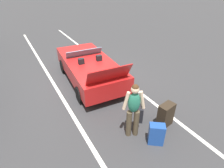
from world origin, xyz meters
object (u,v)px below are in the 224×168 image
suitcase_medium_bright (156,134)px  convertible_car (88,66)px  suitcase_small_carryon (139,113)px  traveler_person (134,108)px  suitcase_large_black (166,115)px

suitcase_medium_bright → convertible_car: bearing=38.4°
suitcase_medium_bright → suitcase_small_carryon: bearing=26.0°
convertible_car → suitcase_small_carryon: bearing=-170.7°
suitcase_small_carryon → traveler_person: 0.95m
convertible_car → suitcase_large_black: 3.86m
convertible_car → traveler_person: traveler_person is taller
suitcase_small_carryon → traveler_person: (-0.38, 0.55, 0.68)m
convertible_car → suitcase_small_carryon: (-3.22, -0.28, -0.34)m
suitcase_large_black → suitcase_medium_bright: bearing=109.2°
convertible_car → suitcase_small_carryon: convertible_car is taller
suitcase_small_carryon → suitcase_medium_bright: bearing=115.5°
convertible_car → suitcase_small_carryon: 3.25m
traveler_person → convertible_car: bearing=20.6°
convertible_car → suitcase_medium_bright: bearing=-174.3°
suitcase_medium_bright → suitcase_large_black: bearing=-24.1°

